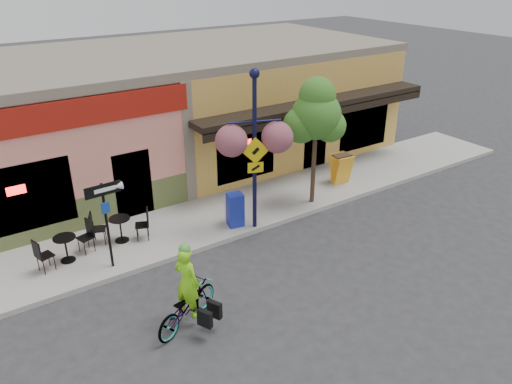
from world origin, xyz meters
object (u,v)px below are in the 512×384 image
building (164,108)px  newspaper_box_grey (234,209)px  cyclist_rider (188,291)px  one_way_sign (107,226)px  lamp_post (255,153)px  bicycle (187,305)px  newspaper_box_blue (235,210)px  street_tree (315,142)px

building → newspaper_box_grey: (-0.65, -6.25, -1.65)m
cyclist_rider → newspaper_box_grey: bearing=-69.0°
one_way_sign → cyclist_rider: bearing=-79.5°
building → lamp_post: (-0.26, -6.84, 0.32)m
bicycle → newspaper_box_grey: newspaper_box_grey is taller
building → newspaper_box_blue: 6.65m
lamp_post → bicycle: bearing=-122.7°
newspaper_box_blue → one_way_sign: bearing=-166.0°
building → street_tree: size_ratio=4.25×
building → bicycle: bearing=-112.4°
bicycle → newspaper_box_grey: size_ratio=2.20×
lamp_post → street_tree: bearing=28.9°
cyclist_rider → newspaper_box_grey: (3.24, 3.32, -0.29)m
building → street_tree: 6.87m
cyclist_rider → one_way_sign: one_way_sign is taller
bicycle → newspaper_box_grey: (3.29, 3.32, 0.08)m
one_way_sign → lamp_post: bearing=-7.2°
cyclist_rider → bicycle: bearing=65.3°
lamp_post → street_tree: size_ratio=1.13×
building → newspaper_box_grey: 6.50m
building → newspaper_box_grey: size_ratio=20.41×
building → street_tree: building is taller
cyclist_rider → newspaper_box_grey: 4.65m
building → cyclist_rider: (-3.90, -9.57, -1.37)m
building → newspaper_box_blue: bearing=-96.2°
cyclist_rider → lamp_post: (3.63, 2.73, 1.69)m
building → lamp_post: lamp_post is taller
building → one_way_sign: building is taller
lamp_post → newspaper_box_blue: lamp_post is taller
newspaper_box_grey → street_tree: (2.97, -0.22, 1.70)m
bicycle → street_tree: 7.22m
bicycle → cyclist_rider: (0.05, 0.00, 0.37)m
street_tree → cyclist_rider: bearing=-153.5°
newspaper_box_grey → newspaper_box_blue: bearing=-119.7°
bicycle → newspaper_box_blue: size_ratio=1.87×
newspaper_box_grey → cyclist_rider: bearing=-148.5°
cyclist_rider → newspaper_box_grey: cyclist_rider is taller
building → lamp_post: bearing=-92.2°
one_way_sign → bicycle: bearing=-80.4°
one_way_sign → street_tree: size_ratio=0.57×
newspaper_box_grey → building: bearing=69.8°
building → lamp_post: size_ratio=3.75×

